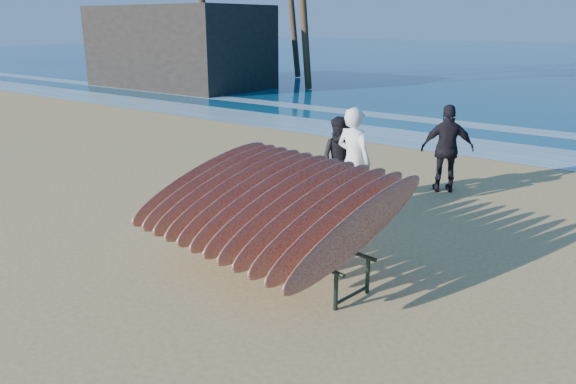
# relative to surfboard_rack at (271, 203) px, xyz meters

# --- Properties ---
(ground) EXTENTS (120.00, 120.00, 0.00)m
(ground) POSITION_rel_surfboard_rack_xyz_m (-0.20, -0.14, -0.99)
(ground) COLOR tan
(ground) RESTS_ON ground
(foam_near) EXTENTS (160.00, 160.00, 0.00)m
(foam_near) POSITION_rel_surfboard_rack_xyz_m (-0.20, 9.86, -0.98)
(foam_near) COLOR white
(foam_near) RESTS_ON ground
(foam_far) EXTENTS (160.00, 160.00, 0.00)m
(foam_far) POSITION_rel_surfboard_rack_xyz_m (-0.20, 13.36, -0.98)
(foam_far) COLOR white
(foam_far) RESTS_ON ground
(surfboard_rack) EXTENTS (3.51, 3.22, 1.66)m
(surfboard_rack) POSITION_rel_surfboard_rack_xyz_m (0.00, 0.00, 0.00)
(surfboard_rack) COLOR #1B2B21
(surfboard_rack) RESTS_ON ground
(person_white) EXTENTS (0.78, 0.57, 1.99)m
(person_white) POSITION_rel_surfboard_rack_xyz_m (-0.33, 2.82, 0.01)
(person_white) COLOR white
(person_white) RESTS_ON ground
(person_dark_a) EXTENTS (0.94, 0.79, 1.73)m
(person_dark_a) POSITION_rel_surfboard_rack_xyz_m (-0.76, 3.08, -0.12)
(person_dark_a) COLOR black
(person_dark_a) RESTS_ON ground
(person_dark_b) EXTENTS (1.15, 0.94, 1.83)m
(person_dark_b) POSITION_rel_surfboard_rack_xyz_m (0.50, 5.22, -0.07)
(person_dark_b) COLOR black
(person_dark_b) RESTS_ON ground
(building) EXTENTS (9.58, 5.32, 4.26)m
(building) POSITION_rel_surfboard_rack_xyz_m (-18.98, 15.64, 1.14)
(building) COLOR #2D2823
(building) RESTS_ON ground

